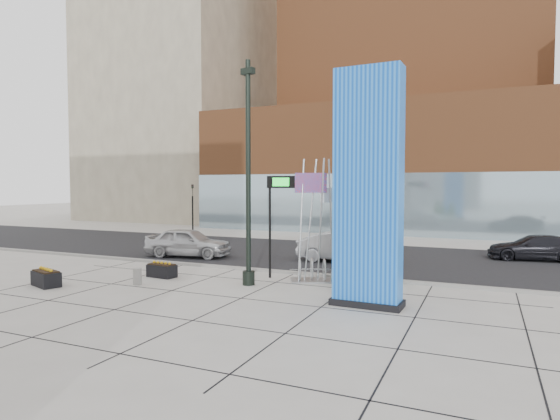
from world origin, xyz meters
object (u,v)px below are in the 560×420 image
at_px(public_art_sculpture, 318,249).
at_px(car_silver_mid, 343,247).
at_px(overhead_street_sign, 286,191).
at_px(blue_pylon, 368,192).
at_px(car_white_west, 188,243).
at_px(concrete_bollard, 137,276).
at_px(lamp_post, 248,194).

relative_size(public_art_sculpture, car_silver_mid, 1.09).
xyz_separation_m(overhead_street_sign, car_silver_mid, (1.01, 5.25, -3.02)).
height_order(blue_pylon, overhead_street_sign, blue_pylon).
height_order(car_white_west, car_silver_mid, car_white_west).
bearing_deg(car_white_west, public_art_sculpture, -119.98).
bearing_deg(concrete_bollard, public_art_sculpture, 29.48).
height_order(public_art_sculpture, overhead_street_sign, public_art_sculpture).
bearing_deg(public_art_sculpture, blue_pylon, -73.04).
relative_size(blue_pylon, public_art_sculpture, 1.52).
bearing_deg(lamp_post, public_art_sculpture, 38.99).
bearing_deg(blue_pylon, concrete_bollard, -174.83).
distance_m(lamp_post, overhead_street_sign, 1.92).
relative_size(blue_pylon, car_white_west, 1.64).
bearing_deg(lamp_post, overhead_street_sign, 61.32).
relative_size(overhead_street_sign, car_white_west, 0.92).
height_order(blue_pylon, car_silver_mid, blue_pylon).
bearing_deg(overhead_street_sign, car_white_west, 146.15).
distance_m(public_art_sculpture, car_silver_mid, 5.10).
xyz_separation_m(blue_pylon, car_white_west, (-11.67, 6.47, -2.98)).
bearing_deg(car_white_west, lamp_post, -137.93).
relative_size(public_art_sculpture, concrete_bollard, 7.68).
height_order(lamp_post, overhead_street_sign, lamp_post).
distance_m(blue_pylon, car_silver_mid, 9.34).
distance_m(car_white_west, car_silver_mid, 8.64).
distance_m(concrete_bollard, car_white_west, 7.35).
distance_m(blue_pylon, overhead_street_sign, 5.17).
xyz_separation_m(blue_pylon, overhead_street_sign, (-4.22, 2.98, 0.00)).
xyz_separation_m(blue_pylon, car_silver_mid, (-3.21, 8.23, -3.01)).
xyz_separation_m(blue_pylon, lamp_post, (-5.14, 1.31, -0.12)).
bearing_deg(public_art_sculpture, overhead_street_sign, 163.46).
relative_size(lamp_post, public_art_sculpture, 1.74).
bearing_deg(lamp_post, car_silver_mid, 74.44).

